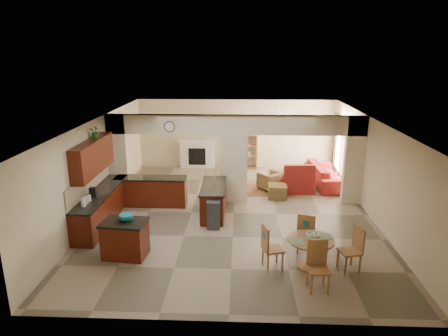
{
  "coord_description": "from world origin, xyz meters",
  "views": [
    {
      "loc": [
        0.17,
        -11.09,
        4.67
      ],
      "look_at": [
        -0.31,
        0.3,
        1.32
      ],
      "focal_mm": 32.0,
      "sensor_mm": 36.0,
      "label": 1
    }
  ],
  "objects_px": {
    "kitchen_island": "(125,239)",
    "sofa": "(326,174)",
    "dining_table": "(310,248)",
    "armchair": "(270,181)"
  },
  "relations": [
    {
      "from": "kitchen_island",
      "to": "sofa",
      "type": "xyz_separation_m",
      "value": [
        5.8,
        5.55,
        -0.07
      ]
    },
    {
      "from": "sofa",
      "to": "dining_table",
      "type": "bearing_deg",
      "value": 160.03
    },
    {
      "from": "kitchen_island",
      "to": "armchair",
      "type": "relative_size",
      "value": 1.56
    },
    {
      "from": "sofa",
      "to": "armchair",
      "type": "height_order",
      "value": "sofa"
    },
    {
      "from": "dining_table",
      "to": "sofa",
      "type": "bearing_deg",
      "value": 75.24
    },
    {
      "from": "dining_table",
      "to": "armchair",
      "type": "distance_m",
      "value": 5.27
    },
    {
      "from": "sofa",
      "to": "armchair",
      "type": "distance_m",
      "value": 2.19
    },
    {
      "from": "sofa",
      "to": "armchair",
      "type": "xyz_separation_m",
      "value": [
        -2.08,
        -0.67,
        -0.05
      ]
    },
    {
      "from": "kitchen_island",
      "to": "dining_table",
      "type": "bearing_deg",
      "value": 0.55
    },
    {
      "from": "kitchen_island",
      "to": "sofa",
      "type": "bearing_deg",
      "value": 49.21
    }
  ]
}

